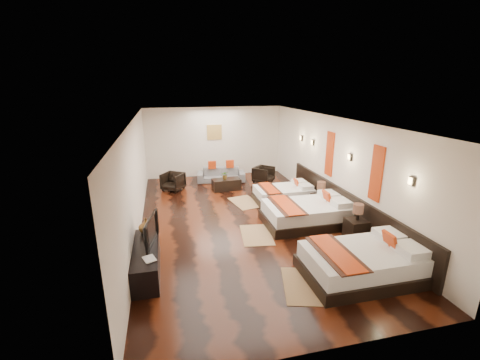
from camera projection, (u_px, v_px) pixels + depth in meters
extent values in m
cube|color=black|center=(242.00, 220.00, 9.02)|extent=(5.50, 9.50, 0.01)
cube|color=white|center=(242.00, 120.00, 8.21)|extent=(5.50, 9.50, 0.01)
cube|color=silver|center=(215.00, 142.00, 13.03)|extent=(5.50, 0.01, 2.80)
cube|color=silver|center=(136.00, 179.00, 8.00)|extent=(0.01, 9.50, 2.80)
cube|color=silver|center=(334.00, 166.00, 9.22)|extent=(0.01, 9.50, 2.80)
cube|color=black|center=(345.00, 207.00, 8.74)|extent=(0.08, 6.60, 0.90)
cube|color=black|center=(362.00, 271.00, 6.36)|extent=(2.34, 1.45, 0.24)
cube|color=white|center=(363.00, 258.00, 6.27)|extent=(2.22, 1.33, 0.33)
cube|color=#C1350D|center=(390.00, 241.00, 6.31)|extent=(0.17, 0.36, 0.36)
cube|color=#38190F|center=(336.00, 253.00, 6.09)|extent=(0.61, 1.47, 0.02)
cube|color=#C1350D|center=(336.00, 253.00, 6.08)|extent=(0.42, 1.47, 0.02)
cube|color=black|center=(307.00, 219.00, 8.75)|extent=(2.35, 1.45, 0.25)
cube|color=white|center=(307.00, 209.00, 8.66)|extent=(2.24, 1.34, 0.34)
cube|color=#C1350D|center=(327.00, 197.00, 8.70)|extent=(0.17, 0.36, 0.36)
cube|color=#38190F|center=(286.00, 205.00, 8.47)|extent=(0.62, 1.48, 0.02)
cube|color=#C1350D|center=(286.00, 205.00, 8.47)|extent=(0.43, 1.48, 0.02)
cube|color=black|center=(283.00, 198.00, 10.44)|extent=(1.87, 1.16, 0.20)
cube|color=white|center=(283.00, 191.00, 10.37)|extent=(1.79, 1.07, 0.27)
cube|color=#C1350D|center=(297.00, 183.00, 10.40)|extent=(0.14, 0.29, 0.29)
cube|color=#38190F|center=(269.00, 188.00, 10.22)|extent=(0.49, 1.18, 0.02)
cube|color=#C1350D|center=(269.00, 188.00, 10.22)|extent=(0.34, 1.18, 0.02)
cube|color=black|center=(356.00, 229.00, 7.83)|extent=(0.47, 0.47, 0.52)
cylinder|color=black|center=(357.00, 216.00, 7.73)|extent=(0.08, 0.08, 0.21)
cylinder|color=#3F2619|center=(358.00, 209.00, 7.67)|extent=(0.25, 0.25, 0.23)
cube|color=black|center=(320.00, 203.00, 9.60)|extent=(0.46, 0.46, 0.51)
cylinder|color=black|center=(321.00, 191.00, 9.49)|extent=(0.08, 0.08, 0.21)
cylinder|color=#3F2619|center=(321.00, 185.00, 9.44)|extent=(0.25, 0.25, 0.23)
cube|color=#9A774E|center=(303.00, 285.00, 6.08)|extent=(1.04, 1.36, 0.01)
cube|color=#9A774E|center=(256.00, 235.00, 8.11)|extent=(0.91, 1.29, 0.01)
cube|color=#9A774E|center=(245.00, 202.00, 10.33)|extent=(0.98, 1.33, 0.01)
cube|color=black|center=(146.00, 260.00, 6.46)|extent=(0.50, 1.80, 0.55)
imported|color=black|center=(147.00, 230.00, 6.48)|extent=(0.32, 0.99, 0.57)
imported|color=black|center=(144.00, 261.00, 5.88)|extent=(0.29, 0.33, 0.03)
imported|color=brown|center=(146.00, 226.00, 6.97)|extent=(0.40, 0.40, 0.34)
imported|color=slate|center=(221.00, 175.00, 12.48)|extent=(1.92, 0.98, 0.54)
imported|color=black|center=(173.00, 182.00, 11.45)|extent=(0.96, 0.96, 0.63)
imported|color=black|center=(264.00, 175.00, 12.32)|extent=(0.97, 0.97, 0.63)
cube|color=black|center=(226.00, 184.00, 11.52)|extent=(1.03, 0.57, 0.40)
imported|color=#296220|center=(225.00, 175.00, 11.40)|extent=(0.33, 0.31, 0.30)
cube|color=#D86014|center=(377.00, 174.00, 7.36)|extent=(0.04, 0.40, 1.30)
cube|color=#D86014|center=(330.00, 154.00, 9.41)|extent=(0.04, 0.40, 1.30)
cube|color=black|center=(412.00, 181.00, 6.29)|extent=(0.06, 0.12, 0.18)
cube|color=#FFD18C|center=(410.00, 181.00, 6.28)|extent=(0.02, 0.10, 0.14)
cube|color=black|center=(350.00, 157.00, 8.34)|extent=(0.06, 0.12, 0.18)
cube|color=#FFD18C|center=(349.00, 157.00, 8.33)|extent=(0.02, 0.10, 0.14)
cube|color=black|center=(313.00, 142.00, 10.38)|extent=(0.06, 0.12, 0.18)
cube|color=#FFD18C|center=(312.00, 142.00, 10.38)|extent=(0.02, 0.10, 0.14)
cube|color=black|center=(301.00, 138.00, 11.22)|extent=(0.06, 0.12, 0.18)
cube|color=#FFD18C|center=(301.00, 138.00, 11.22)|extent=(0.02, 0.10, 0.14)
cube|color=#AD873F|center=(214.00, 132.00, 12.90)|extent=(0.60, 0.04, 0.60)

